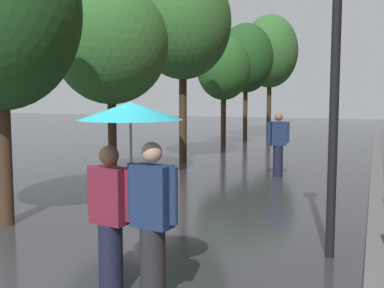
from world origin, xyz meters
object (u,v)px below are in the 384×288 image
Objects in this scene: street_tree_2 at (183,23)px; street_tree_3 at (224,68)px; street_tree_5 at (270,51)px; pedestrian_walking_midground at (278,143)px; street_tree_1 at (111,44)px; couple_under_umbrella at (131,173)px; street_lamp_post at (335,67)px; street_tree_4 at (246,58)px.

street_tree_2 reaches higher than street_tree_3.
street_tree_3 is 0.69× the size of street_tree_5.
street_tree_3 is 2.70× the size of pedestrian_walking_midground.
street_tree_3 is (-0.14, 4.79, -1.16)m from street_tree_2.
couple_under_umbrella is at bearing -57.99° from street_tree_1.
street_tree_1 reaches higher than street_lamp_post.
street_tree_1 is 2.84× the size of pedestrian_walking_midground.
street_tree_1 is 4.25m from street_tree_2.
street_tree_5 is at bearing 89.45° from street_tree_2.
street_tree_5 is at bearing 102.84° from pedestrian_walking_midground.
street_lamp_post is at bearing -33.47° from street_tree_1.
street_tree_2 reaches higher than street_lamp_post.
street_tree_1 is 7.03m from couple_under_umbrella.
couple_under_umbrella is (3.42, -9.84, -3.01)m from street_tree_2.
street_lamp_post is at bearing -75.87° from street_tree_5.
couple_under_umbrella reaches higher than pedestrian_walking_midground.
street_lamp_post is (1.81, 2.16, 1.15)m from couple_under_umbrella.
street_tree_1 is at bearing -145.29° from pedestrian_walking_midground.
street_tree_2 is at bearing 87.72° from street_tree_1.
couple_under_umbrella is 1.24× the size of pedestrian_walking_midground.
street_tree_2 is 1.11× the size of street_tree_4.
street_tree_4 is at bearing 109.32° from pedestrian_walking_midground.
street_tree_4 is at bearing 89.96° from street_tree_3.
street_tree_3 reaches higher than street_lamp_post.
street_tree_2 is at bearing 124.22° from street_lamp_post.
street_tree_1 is at bearing -92.28° from street_tree_2.
street_tree_4 reaches higher than street_tree_3.
street_tree_2 is at bearing -88.35° from street_tree_3.
street_lamp_post is (5.36, -16.01, -1.35)m from street_tree_4.
street_tree_4 reaches higher than street_lamp_post.
street_tree_3 is at bearing 118.50° from pedestrian_walking_midground.
street_tree_4 is 11.01m from pedestrian_walking_midground.
street_tree_2 reaches higher than couple_under_umbrella.
street_tree_5 is (0.28, 16.70, 1.19)m from street_tree_1.
street_tree_4 is 18.68m from couple_under_umbrella.
street_tree_1 is at bearing -90.98° from street_tree_5.
street_tree_1 is 0.73× the size of street_tree_5.
street_tree_3 is at bearing -90.04° from street_tree_4.
street_tree_1 reaches higher than couple_under_umbrella.
street_tree_1 is 0.86× the size of street_tree_4.
street_tree_5 reaches higher than couple_under_umbrella.
street_tree_3 is 0.82× the size of street_tree_4.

